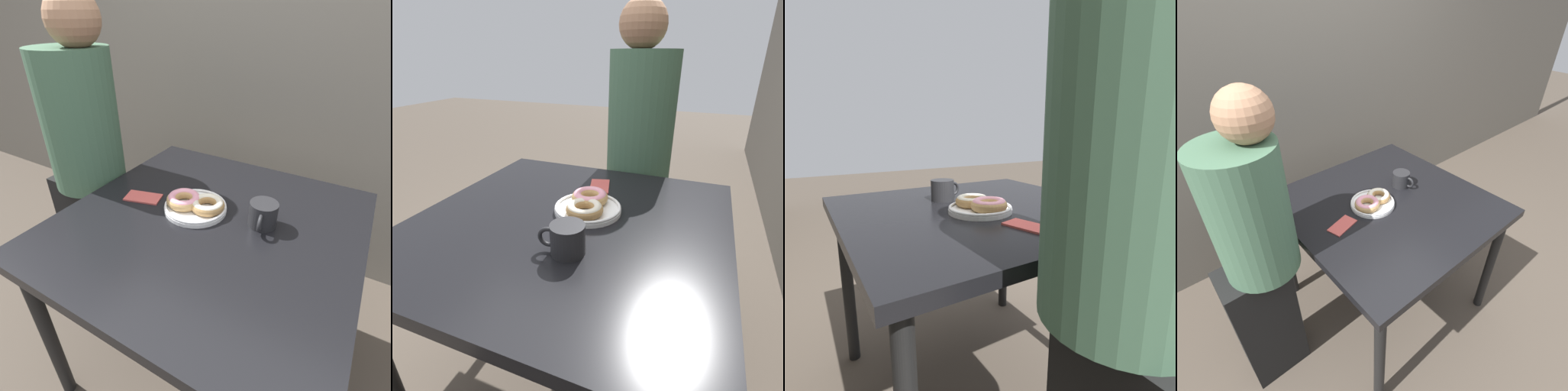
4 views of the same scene
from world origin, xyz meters
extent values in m
plane|color=#4C4238|center=(0.00, 0.00, 0.00)|extent=(14.00, 14.00, 0.00)
cube|color=black|center=(0.00, 0.18, 0.76)|extent=(0.97, 0.98, 0.04)
cylinder|color=black|center=(-0.43, -0.25, 0.37)|extent=(0.05, 0.05, 0.74)
cylinder|color=black|center=(-0.43, 0.61, 0.37)|extent=(0.05, 0.05, 0.74)
cylinder|color=white|center=(-0.07, 0.22, 0.78)|extent=(0.22, 0.22, 0.01)
torus|color=white|center=(-0.07, 0.22, 0.79)|extent=(0.22, 0.22, 0.01)
torus|color=#B2844C|center=(-0.03, 0.22, 0.81)|extent=(0.14, 0.14, 0.04)
torus|color=silver|center=(-0.03, 0.22, 0.81)|extent=(0.13, 0.13, 0.03)
torus|color=tan|center=(-0.12, 0.21, 0.81)|extent=(0.17, 0.17, 0.04)
torus|color=pink|center=(-0.12, 0.21, 0.82)|extent=(0.16, 0.16, 0.03)
cylinder|color=#232326|center=(0.16, 0.25, 0.82)|extent=(0.09, 0.09, 0.09)
cylinder|color=#382114|center=(0.16, 0.25, 0.85)|extent=(0.08, 0.08, 0.00)
torus|color=#232326|center=(0.17, 0.20, 0.82)|extent=(0.02, 0.06, 0.06)
cube|color=black|center=(-0.72, 0.26, 0.36)|extent=(0.28, 0.20, 0.71)
cylinder|color=#42664C|center=(-0.65, 0.26, 1.00)|extent=(0.31, 0.31, 0.56)
sphere|color=#A37556|center=(-0.58, 0.25, 1.37)|extent=(0.19, 0.19, 0.19)
cube|color=#BC4C47|center=(-0.29, 0.19, 0.78)|extent=(0.15, 0.11, 0.01)
camera|label=1|loc=(0.39, -0.57, 1.39)|focal=28.00mm
camera|label=2|loc=(0.77, 0.55, 1.26)|focal=28.00mm
camera|label=3|loc=(-0.96, 0.76, 1.06)|focal=28.00mm
camera|label=4|loc=(-0.87, -0.73, 1.72)|focal=28.00mm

